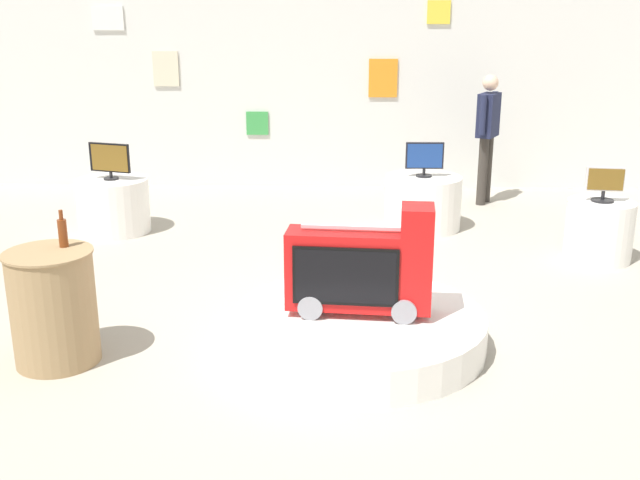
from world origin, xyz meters
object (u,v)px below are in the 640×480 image
Objects in this scene: display_pedestal_center_rear at (114,206)px; tv_on_center_rear at (110,159)px; main_display_pedestal at (358,329)px; side_table_round at (53,306)px; bottle_on_side_table at (63,232)px; display_pedestal_left_rear at (599,231)px; display_pedestal_right_rear at (423,202)px; tv_on_right_rear at (425,158)px; novelty_firetruck_tv at (362,270)px; shopper_browsing_near_truck at (487,129)px; tv_on_left_rear at (604,183)px.

display_pedestal_center_rear is 0.53m from tv_on_center_rear.
main_display_pedestal is 2.30× the size of side_table_round.
bottle_on_side_table reaches higher than side_table_round.
display_pedestal_left_rear is 0.76× the size of display_pedestal_right_rear.
bottle_on_side_table is (-2.88, -3.40, 0.11)m from tv_on_right_rear.
novelty_firetruck_tv is 3.23m from display_pedestal_left_rear.
tv_on_right_rear reaches higher than side_table_round.
main_display_pedestal is 0.47m from novelty_firetruck_tv.
tv_on_center_rear is 3.56m from display_pedestal_right_rear.
display_pedestal_right_rear is 4.50m from bottle_on_side_table.
display_pedestal_right_rear is 0.52m from tv_on_right_rear.
novelty_firetruck_tv is 3.32m from display_pedestal_right_rear.
display_pedestal_left_rear is at bearing 27.75° from side_table_round.
display_pedestal_left_rear is at bearing 40.94° from novelty_firetruck_tv.
shopper_browsing_near_truck is at bearing 18.15° from display_pedestal_center_rear.
display_pedestal_left_rear is 2.51m from shopper_browsing_near_truck.
main_display_pedestal is 4.06m from tv_on_center_rear.
main_display_pedestal is 3.23m from display_pedestal_left_rear.
novelty_firetruck_tv is 3.22m from tv_on_left_rear.
side_table_round is (-4.60, -2.42, -0.37)m from tv_on_left_rear.
tv_on_right_rear is 4.61m from side_table_round.
tv_on_left_rear reaches higher than main_display_pedestal.
novelty_firetruck_tv is 4.03m from tv_on_center_rear.
display_pedestal_right_rear is (0.80, 3.20, 0.17)m from main_display_pedestal.
side_table_round is 0.53m from bottle_on_side_table.
side_table_round is (0.56, -3.27, 0.12)m from display_pedestal_center_rear.
display_pedestal_left_rear is 1.36× the size of tv_on_center_rear.
tv_on_right_rear is at bearing 75.88° from main_display_pedestal.
main_display_pedestal is at bearing 8.48° from side_table_round.
main_display_pedestal is at bearing -47.50° from tv_on_center_rear.
tv_on_left_rear is 0.76× the size of tv_on_center_rear.
side_table_round is at bearing -152.29° from tv_on_left_rear.
novelty_firetruck_tv is 3.31m from tv_on_right_rear.
tv_on_right_rear is (0.78, 3.21, 0.22)m from novelty_firetruck_tv.
tv_on_right_rear is at bearing -90.77° from display_pedestal_right_rear.
bottle_on_side_table is at bearing -174.64° from novelty_firetruck_tv.
display_pedestal_left_rear is 1.80× the size of tv_on_left_rear.
display_pedestal_left_rear is at bearing -33.83° from display_pedestal_right_rear.
main_display_pedestal is 3.29m from tv_on_left_rear.
display_pedestal_right_rear is at bearing -127.38° from shopper_browsing_near_truck.
novelty_firetruck_tv reaches higher than tv_on_right_rear.
shopper_browsing_near_truck is at bearing 52.71° from tv_on_right_rear.
shopper_browsing_near_truck reaches higher than display_pedestal_center_rear.
shopper_browsing_near_truck is at bearing 107.42° from tv_on_left_rear.
novelty_firetruck_tv reaches higher than bottle_on_side_table.
side_table_round reaches higher than display_pedestal_center_rear.
tv_on_left_rear is at bearing -33.91° from display_pedestal_right_rear.
bottle_on_side_table is at bearing -130.20° from tv_on_right_rear.
main_display_pedestal is at bearing -111.38° from shopper_browsing_near_truck.
tv_on_left_rear is (0.00, -0.00, 0.48)m from display_pedestal_left_rear.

